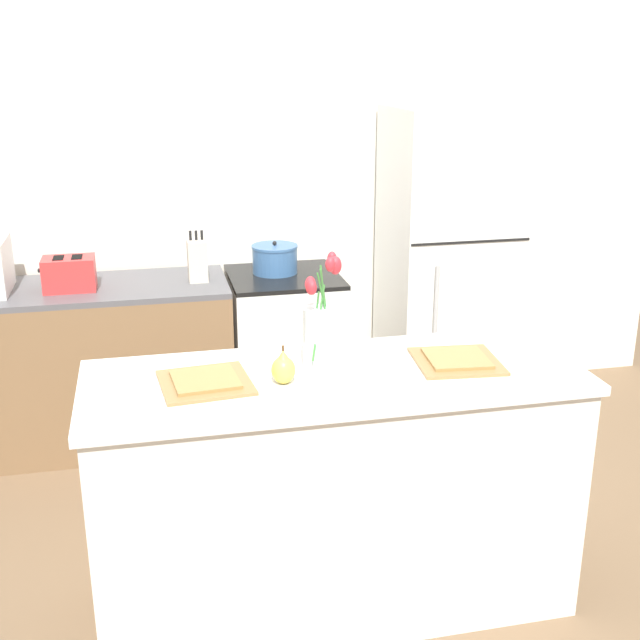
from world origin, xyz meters
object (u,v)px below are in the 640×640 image
object	(u,v)px
toaster	(69,274)
knife_block	(197,260)
cooking_pot	(275,259)
plate_setting_right	(457,361)
pear_figurine	(283,368)
plate_setting_left	(205,382)
stove_range	(285,351)
refrigerator	(447,266)
flower_vase	(323,334)

from	to	relation	value
toaster	knife_block	distance (m)	0.66
cooking_pot	plate_setting_right	bearing A→B (deg)	-76.27
cooking_pot	toaster	bearing A→B (deg)	-174.74
pear_figurine	cooking_pot	xyz separation A→B (m)	(0.26, 1.70, -0.04)
plate_setting_left	stove_range	bearing A→B (deg)	70.60
refrigerator	flower_vase	distance (m)	1.92
toaster	stove_range	bearing A→B (deg)	2.28
stove_range	knife_block	bearing A→B (deg)	-179.53
stove_range	knife_block	xyz separation A→B (m)	(-0.47, -0.00, 0.56)
refrigerator	knife_block	size ratio (longest dim) A/B	6.59
toaster	knife_block	world-z (taller)	knife_block
stove_range	flower_vase	xyz separation A→B (m)	(-0.14, -1.57, 0.66)
refrigerator	cooking_pot	size ratio (longest dim) A/B	7.01
refrigerator	knife_block	bearing A→B (deg)	-179.82
flower_vase	plate_setting_left	size ratio (longest dim) A/B	1.30
stove_range	plate_setting_left	size ratio (longest dim) A/B	2.68
refrigerator	cooking_pot	world-z (taller)	refrigerator
knife_block	refrigerator	bearing A→B (deg)	0.18
cooking_pot	plate_setting_left	bearing A→B (deg)	-107.53
toaster	cooking_pot	distance (m)	1.09
cooking_pot	knife_block	bearing A→B (deg)	-172.15
pear_figurine	knife_block	bearing A→B (deg)	95.94
plate_setting_right	flower_vase	bearing A→B (deg)	176.09
plate_setting_left	cooking_pot	bearing A→B (deg)	72.47
plate_setting_right	knife_block	distance (m)	1.80
plate_setting_left	toaster	xyz separation A→B (m)	(-0.56, 1.56, 0.01)
stove_range	cooking_pot	size ratio (longest dim) A/B	3.52
pear_figurine	plate_setting_left	bearing A→B (deg)	170.24
refrigerator	cooking_pot	bearing A→B (deg)	176.86
knife_block	stove_range	bearing A→B (deg)	0.47
cooking_pot	flower_vase	bearing A→B (deg)	-93.47
toaster	knife_block	size ratio (longest dim) A/B	1.04
plate_setting_left	cooking_pot	xyz separation A→B (m)	(0.52, 1.66, 0.00)
flower_vase	plate_setting_left	world-z (taller)	flower_vase
stove_range	plate_setting_right	size ratio (longest dim) A/B	2.68
stove_range	pear_figurine	bearing A→B (deg)	-100.23
refrigerator	cooking_pot	distance (m)	1.00
flower_vase	knife_block	distance (m)	1.60
stove_range	flower_vase	distance (m)	1.71
flower_vase	plate_setting_left	xyz separation A→B (m)	(-0.43, -0.03, -0.13)
knife_block	pear_figurine	bearing A→B (deg)	-84.06
stove_range	cooking_pot	distance (m)	0.53
stove_range	cooking_pot	xyz separation A→B (m)	(-0.04, 0.06, 0.53)
refrigerator	toaster	distance (m)	2.08
stove_range	refrigerator	size ratio (longest dim) A/B	0.50
refrigerator	plate_setting_left	xyz separation A→B (m)	(-1.51, -1.60, 0.08)
stove_range	knife_block	world-z (taller)	knife_block
stove_range	flower_vase	world-z (taller)	flower_vase
cooking_pot	knife_block	distance (m)	0.43
plate_setting_left	knife_block	distance (m)	1.60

